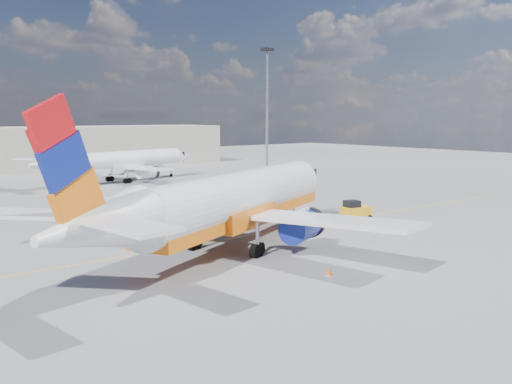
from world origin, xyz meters
TOP-DOWN VIEW (x-y plane):
  - ground at (0.00, 0.00)m, footprint 240.00×240.00m
  - taxi_line at (0.00, 3.00)m, footprint 70.00×0.15m
  - terminal_main at (5.00, 75.00)m, footprint 70.00×14.00m
  - main_jet at (-7.74, -0.24)m, footprint 36.20×27.21m
  - second_jet at (6.13, 46.27)m, footprint 30.26×23.31m
  - gse_tug at (9.06, 2.18)m, footprint 2.99×2.18m
  - traffic_cone at (-7.17, -9.79)m, footprint 0.41×0.41m
  - floodlight_mast at (26.66, 36.30)m, footprint 1.51×1.51m

SIDE VIEW (x-z plane):
  - ground at x=0.00m, z-range 0.00..0.00m
  - taxi_line at x=0.00m, z-range 0.00..0.01m
  - traffic_cone at x=-7.17m, z-range -0.01..0.57m
  - gse_tug at x=9.06m, z-range -0.05..1.90m
  - second_jet at x=6.13m, z-range -1.52..7.61m
  - main_jet at x=-7.74m, z-range -1.87..9.33m
  - terminal_main at x=5.00m, z-range 0.00..8.00m
  - floodlight_mast at x=26.66m, z-range 2.06..22.79m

